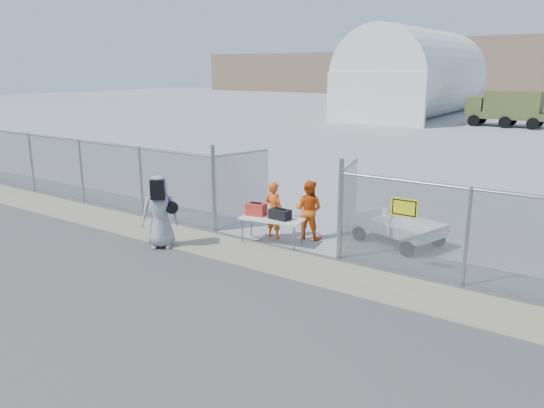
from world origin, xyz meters
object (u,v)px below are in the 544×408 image
Objects in this scene: security_worker_right at (309,210)px; utility_trailer at (398,231)px; folding_table at (272,231)px; security_worker_left at (274,210)px; visitor at (160,212)px.

security_worker_right reaches higher than utility_trailer.
folding_table is 1.02× the size of security_worker_right.
security_worker_left is at bearing 23.84° from security_worker_right.
security_worker_left is at bearing 107.30° from folding_table.
security_worker_right is (0.80, 0.50, 0.03)m from security_worker_left.
utility_trailer is at bearing -147.19° from security_worker_left.
security_worker_left is 3.38m from utility_trailer.
security_worker_right reaches higher than security_worker_left.
utility_trailer is (2.20, 0.98, -0.46)m from security_worker_right.
utility_trailer is (5.02, 3.78, -0.60)m from visitor.
utility_trailer reaches higher than folding_table.
folding_table is 0.87× the size of visitor.
folding_table is at bearing 124.45° from security_worker_left.
security_worker_right is at bearing -138.68° from utility_trailer.
security_worker_left is 0.83× the size of visitor.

